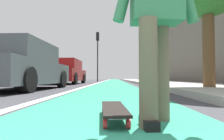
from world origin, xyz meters
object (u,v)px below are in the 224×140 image
object	(u,v)px
skater_person	(156,9)
parked_car_near	(21,67)
parked_car_mid	(65,72)
traffic_light	(98,48)
skateboard	(114,109)

from	to	relation	value
skater_person	parked_car_near	distance (m)	5.62
skater_person	parked_car_mid	size ratio (longest dim) A/B	0.36
parked_car_near	traffic_light	distance (m)	12.93
skateboard	parked_car_mid	xyz separation A→B (m)	(10.46, 3.07, 0.63)
skateboard	parked_car_near	bearing A→B (deg)	33.72
traffic_light	skater_person	bearing A→B (deg)	-173.45
skateboard	traffic_light	size ratio (longest dim) A/B	0.18
skateboard	parked_car_near	size ratio (longest dim) A/B	0.19
parked_car_near	parked_car_mid	xyz separation A→B (m)	(6.06, 0.13, 0.01)
parked_car_near	traffic_light	xyz separation A→B (m)	(12.61, -1.31, 2.53)
skater_person	parked_car_mid	distance (m)	11.15
skateboard	parked_car_mid	world-z (taller)	parked_car_mid
parked_car_mid	traffic_light	xyz separation A→B (m)	(6.55, -1.45, 2.52)
traffic_light	skateboard	bearing A→B (deg)	-174.54
skater_person	traffic_light	world-z (taller)	traffic_light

